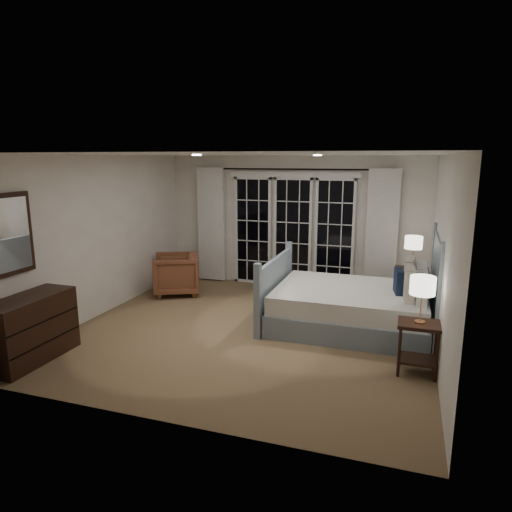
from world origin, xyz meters
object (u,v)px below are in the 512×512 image
(nightstand_right, at_px, (411,283))
(dresser, at_px, (30,329))
(armchair, at_px, (176,274))
(nightstand_left, at_px, (418,340))
(lamp_left, at_px, (423,286))
(bed, at_px, (354,305))
(lamp_right, at_px, (414,243))

(nightstand_right, bearing_deg, dresser, -141.52)
(armchair, bearing_deg, dresser, -31.86)
(nightstand_left, relative_size, lamp_left, 1.14)
(armchair, bearing_deg, nightstand_left, 38.96)
(armchair, bearing_deg, bed, 52.15)
(bed, relative_size, nightstand_right, 3.45)
(lamp_right, xyz_separation_m, dresser, (-4.42, -3.51, -0.71))
(bed, bearing_deg, dresser, -146.86)
(bed, distance_m, dresser, 4.35)
(nightstand_left, xyz_separation_m, lamp_left, (-0.00, -0.00, 0.64))
(bed, xyz_separation_m, dresser, (-3.64, -2.38, 0.06))
(lamp_left, height_order, armchair, lamp_left)
(nightstand_left, distance_m, lamp_left, 0.64)
(bed, distance_m, lamp_left, 1.69)
(nightstand_right, distance_m, lamp_left, 2.47)
(bed, xyz_separation_m, nightstand_left, (0.86, -1.26, 0.06))
(nightstand_right, bearing_deg, armchair, -174.21)
(bed, bearing_deg, nightstand_right, 55.63)
(nightstand_right, bearing_deg, lamp_left, -87.91)
(lamp_right, xyz_separation_m, armchair, (-4.07, -0.41, -0.75))
(armchair, bearing_deg, lamp_left, 38.96)
(bed, relative_size, dresser, 2.07)
(bed, distance_m, lamp_right, 1.57)
(bed, xyz_separation_m, lamp_right, (0.77, 1.13, 0.77))
(bed, height_order, lamp_right, bed)
(nightstand_right, height_order, dresser, dresser)
(bed, height_order, nightstand_left, bed)
(lamp_left, relative_size, dresser, 0.47)
(lamp_right, bearing_deg, nightstand_left, -87.91)
(nightstand_right, bearing_deg, nightstand_left, -87.91)
(nightstand_left, height_order, lamp_right, lamp_right)
(nightstand_left, xyz_separation_m, dresser, (-4.50, -1.11, 0.00))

